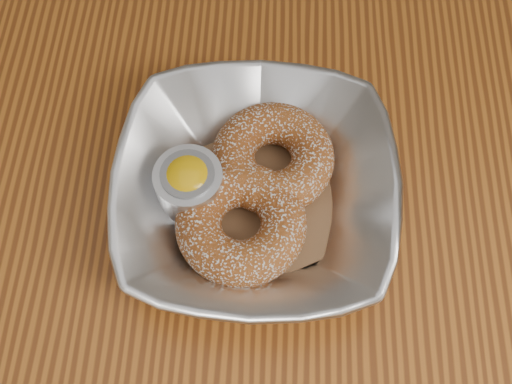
{
  "coord_description": "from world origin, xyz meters",
  "views": [
    {
      "loc": [
        -0.1,
        -0.15,
        1.25
      ],
      "look_at": [
        -0.11,
        0.08,
        0.78
      ],
      "focal_mm": 42.0,
      "sensor_mm": 36.0,
      "label": 1
    }
  ],
  "objects_px": {
    "table": "(362,322)",
    "donut_back": "(273,157)",
    "serving_bowl": "(256,192)",
    "donut_front": "(241,223)",
    "ramekin": "(190,185)"
  },
  "relations": [
    {
      "from": "donut_back",
      "to": "table",
      "type": "bearing_deg",
      "value": -49.74
    },
    {
      "from": "donut_back",
      "to": "ramekin",
      "type": "bearing_deg",
      "value": -154.45
    },
    {
      "from": "donut_front",
      "to": "table",
      "type": "bearing_deg",
      "value": -21.61
    },
    {
      "from": "donut_front",
      "to": "ramekin",
      "type": "distance_m",
      "value": 0.06
    },
    {
      "from": "table",
      "to": "donut_back",
      "type": "distance_m",
      "value": 0.2
    },
    {
      "from": "donut_back",
      "to": "ramekin",
      "type": "relative_size",
      "value": 1.87
    },
    {
      "from": "table",
      "to": "serving_bowl",
      "type": "distance_m",
      "value": 0.19
    },
    {
      "from": "ramekin",
      "to": "donut_front",
      "type": "bearing_deg",
      "value": -34.25
    },
    {
      "from": "table",
      "to": "donut_back",
      "type": "height_order",
      "value": "donut_back"
    },
    {
      "from": "serving_bowl",
      "to": "donut_front",
      "type": "relative_size",
      "value": 2.17
    },
    {
      "from": "donut_back",
      "to": "ramekin",
      "type": "xyz_separation_m",
      "value": [
        -0.07,
        -0.03,
        0.01
      ]
    },
    {
      "from": "table",
      "to": "serving_bowl",
      "type": "height_order",
      "value": "serving_bowl"
    },
    {
      "from": "donut_back",
      "to": "donut_front",
      "type": "height_order",
      "value": "same"
    },
    {
      "from": "donut_back",
      "to": "ramekin",
      "type": "distance_m",
      "value": 0.08
    },
    {
      "from": "table",
      "to": "donut_front",
      "type": "xyz_separation_m",
      "value": [
        -0.12,
        0.05,
        0.13
      ]
    }
  ]
}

